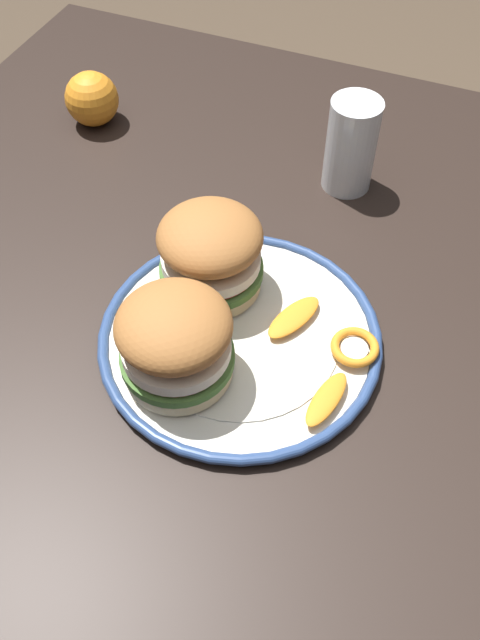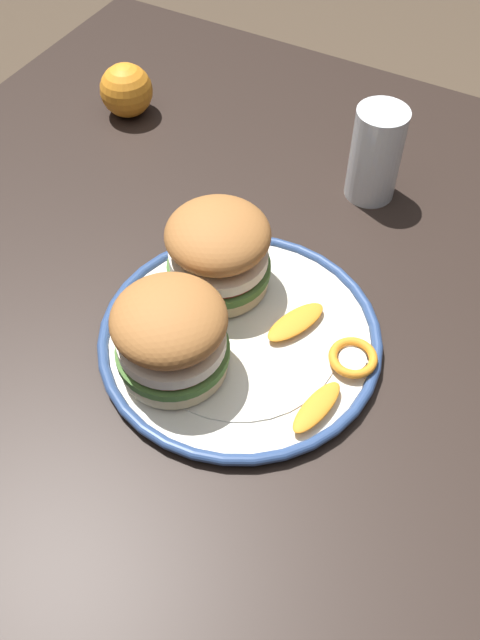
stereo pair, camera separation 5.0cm
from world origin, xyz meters
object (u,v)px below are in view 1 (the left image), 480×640
(sandwich_half_left, at_px, (177,341))
(sandwich_half_right, at_px, (211,252))
(drinking_glass, at_px, (350,151))
(dinner_plate, at_px, (240,337))
(dining_table, at_px, (195,399))
(whole_orange, at_px, (92,99))

(sandwich_half_left, height_order, sandwich_half_right, same)
(sandwich_half_right, bearing_deg, drinking_glass, 160.42)
(dinner_plate, bearing_deg, drinking_glass, 174.18)
(dining_table, bearing_deg, drinking_glass, 168.15)
(sandwich_half_right, height_order, drinking_glass, drinking_glass)
(sandwich_half_left, relative_size, whole_orange, 1.70)
(dining_table, relative_size, drinking_glass, 9.98)
(sandwich_half_left, xyz_separation_m, drinking_glass, (-0.37, 0.07, -0.01))
(sandwich_half_right, bearing_deg, whole_orange, -129.45)
(dinner_plate, relative_size, sandwich_half_left, 2.37)
(dining_table, relative_size, dinner_plate, 4.03)
(sandwich_half_right, distance_m, whole_orange, 0.38)
(dinner_plate, relative_size, drinking_glass, 2.47)
(dinner_plate, xyz_separation_m, whole_orange, (-0.29, -0.35, 0.03))
(sandwich_half_left, distance_m, sandwich_half_right, 0.12)
(dining_table, distance_m, dinner_plate, 0.11)
(dining_table, height_order, sandwich_half_right, sandwich_half_right)
(dining_table, relative_size, sandwich_half_right, 9.64)
(dinner_plate, height_order, sandwich_half_right, sandwich_half_right)
(sandwich_half_right, bearing_deg, dinner_plate, 46.27)
(drinking_glass, bearing_deg, dinner_plate, -5.82)
(dining_table, bearing_deg, dinner_plate, 134.18)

